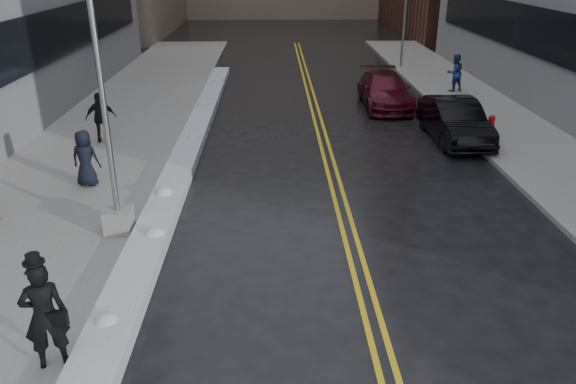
{
  "coord_description": "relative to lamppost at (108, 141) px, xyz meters",
  "views": [
    {
      "loc": [
        0.59,
        -10.72,
        6.6
      ],
      "look_at": [
        0.93,
        1.71,
        1.3
      ],
      "focal_mm": 35.0,
      "sensor_mm": 36.0,
      "label": 1
    }
  ],
  "objects": [
    {
      "name": "lane_line_left",
      "position": [
        5.65,
        8.0,
        -2.53
      ],
      "size": [
        0.12,
        50.0,
        0.01
      ],
      "primitive_type": "cube",
      "color": "gold",
      "rests_on": "ground"
    },
    {
      "name": "car_black",
      "position": [
        10.72,
        7.6,
        -1.75
      ],
      "size": [
        1.78,
        4.82,
        1.58
      ],
      "primitive_type": "imported",
      "rotation": [
        0.0,
        0.0,
        0.02
      ],
      "color": "black",
      "rests_on": "ground"
    },
    {
      "name": "sidewalk_east",
      "position": [
        13.3,
        8.0,
        -2.46
      ],
      "size": [
        4.0,
        50.0,
        0.15
      ],
      "primitive_type": "cube",
      "color": "gray",
      "rests_on": "ground"
    },
    {
      "name": "lamppost",
      "position": [
        0.0,
        0.0,
        0.0
      ],
      "size": [
        0.65,
        0.65,
        7.62
      ],
      "color": "gray",
      "rests_on": "sidewalk_west"
    },
    {
      "name": "car_maroon",
      "position": [
        9.07,
        12.86,
        -1.79
      ],
      "size": [
        2.18,
        5.18,
        1.49
      ],
      "primitive_type": "imported",
      "rotation": [
        0.0,
        0.0,
        -0.02
      ],
      "color": "#480B19",
      "rests_on": "ground"
    },
    {
      "name": "lane_line_right",
      "position": [
        5.95,
        8.0,
        -2.53
      ],
      "size": [
        0.12,
        50.0,
        0.01
      ],
      "primitive_type": "cube",
      "color": "gold",
      "rests_on": "ground"
    },
    {
      "name": "sidewalk_west",
      "position": [
        -2.45,
        8.0,
        -2.46
      ],
      "size": [
        5.5,
        50.0,
        0.15
      ],
      "primitive_type": "cube",
      "color": "gray",
      "rests_on": "ground"
    },
    {
      "name": "ground",
      "position": [
        3.3,
        -2.0,
        -2.53
      ],
      "size": [
        160.0,
        160.0,
        0.0
      ],
      "primitive_type": "plane",
      "color": "black",
      "rests_on": "ground"
    },
    {
      "name": "pedestrian_d",
      "position": [
        -2.41,
        7.36,
        -1.46
      ],
      "size": [
        1.16,
        0.73,
        1.84
      ],
      "primitive_type": "imported",
      "rotation": [
        0.0,
        0.0,
        3.42
      ],
      "color": "black",
      "rests_on": "sidewalk_west"
    },
    {
      "name": "pedestrian_east",
      "position": [
        13.02,
        15.27,
        -1.46
      ],
      "size": [
        1.08,
        0.96,
        1.85
      ],
      "primitive_type": "imported",
      "rotation": [
        0.0,
        0.0,
        3.48
      ],
      "color": "navy",
      "rests_on": "sidewalk_east"
    },
    {
      "name": "pedestrian_fedora",
      "position": [
        0.1,
        -4.95,
        -1.4
      ],
      "size": [
        0.84,
        0.7,
        1.97
      ],
      "primitive_type": "imported",
      "rotation": [
        0.0,
        0.0,
        3.52
      ],
      "color": "black",
      "rests_on": "sidewalk_west"
    },
    {
      "name": "pedestrian_c",
      "position": [
        -1.7,
        3.13,
        -1.53
      ],
      "size": [
        0.9,
        0.66,
        1.7
      ],
      "primitive_type": "imported",
      "rotation": [
        0.0,
        0.0,
        3.0
      ],
      "color": "black",
      "rests_on": "sidewalk_west"
    },
    {
      "name": "snow_ridge",
      "position": [
        0.85,
        6.0,
        -2.36
      ],
      "size": [
        0.9,
        30.0,
        0.34
      ],
      "primitive_type": "cube",
      "color": "silver",
      "rests_on": "ground"
    },
    {
      "name": "traffic_signal",
      "position": [
        11.8,
        22.0,
        0.87
      ],
      "size": [
        0.16,
        0.2,
        6.0
      ],
      "color": "gray",
      "rests_on": "sidewalk_east"
    },
    {
      "name": "fire_hydrant",
      "position": [
        12.3,
        8.0,
        -1.98
      ],
      "size": [
        0.26,
        0.26,
        0.73
      ],
      "color": "maroon",
      "rests_on": "sidewalk_east"
    }
  ]
}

